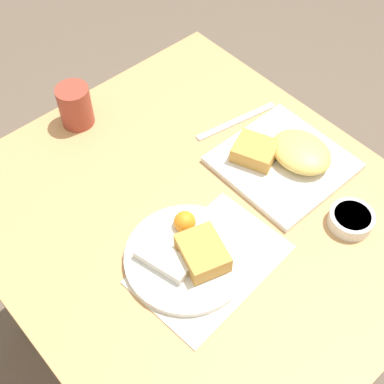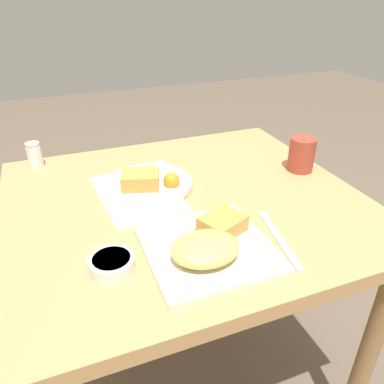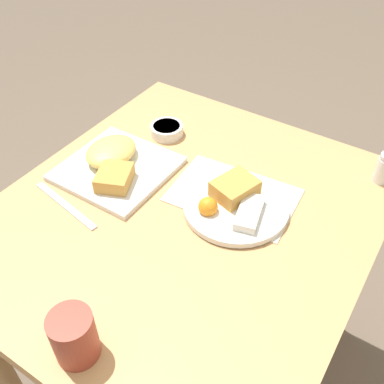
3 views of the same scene
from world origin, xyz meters
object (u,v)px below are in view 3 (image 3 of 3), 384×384
object	(u,v)px
sauce_ramekin	(167,130)
coffee_mug	(74,336)
plate_oval_far	(235,202)
plate_square_near	(114,163)
butter_knife	(65,205)

from	to	relation	value
sauce_ramekin	coffee_mug	xyz separation A→B (m)	(0.61, 0.24, 0.03)
plate_oval_far	coffee_mug	distance (m)	0.46
sauce_ramekin	coffee_mug	world-z (taller)	coffee_mug
plate_square_near	butter_knife	bearing A→B (deg)	-4.11
coffee_mug	butter_knife	bearing A→B (deg)	-131.76
plate_square_near	sauce_ramekin	distance (m)	0.20
plate_square_near	butter_knife	distance (m)	0.16
sauce_ramekin	butter_knife	world-z (taller)	sauce_ramekin
plate_square_near	coffee_mug	size ratio (longest dim) A/B	2.55
butter_knife	plate_oval_far	bearing A→B (deg)	41.80
plate_square_near	sauce_ramekin	xyz separation A→B (m)	(-0.20, 0.02, -0.01)
butter_knife	coffee_mug	size ratio (longest dim) A/B	2.16
coffee_mug	plate_square_near	bearing A→B (deg)	-147.10
plate_oval_far	sauce_ramekin	xyz separation A→B (m)	(-0.15, -0.30, -0.00)
plate_oval_far	butter_knife	distance (m)	0.39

